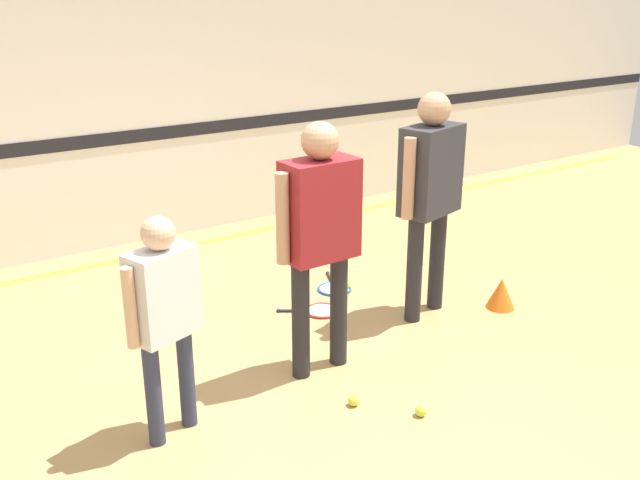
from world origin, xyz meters
name	(u,v)px	position (x,y,z in m)	size (l,w,h in m)	color
ground_plane	(311,396)	(0.00, 0.00, 0.00)	(16.00, 16.00, 0.00)	tan
wall_back	(109,74)	(0.00, 3.25, 1.60)	(16.00, 0.07, 3.20)	silver
floor_stripe	(141,255)	(0.00, 2.84, 0.00)	(14.40, 0.10, 0.01)	yellow
person_instructor	(320,223)	(0.23, 0.25, 0.99)	(0.61, 0.26, 1.61)	#232328
person_student_left	(164,305)	(-0.84, 0.11, 0.78)	(0.46, 0.29, 1.26)	#2D334C
person_student_right	(430,182)	(1.34, 0.49, 1.02)	(0.61, 0.36, 1.66)	#232328
racket_spare_on_floor	(334,288)	(1.04, 1.24, 0.01)	(0.37, 0.51, 0.03)	blue
racket_second_spare	(319,311)	(0.70, 0.95, 0.01)	(0.48, 0.38, 0.03)	red
tennis_ball_near_instructor	(354,401)	(0.15, -0.22, 0.03)	(0.07, 0.07, 0.07)	#CCE038
tennis_ball_by_spare_racket	(347,285)	(1.12, 1.18, 0.03)	(0.07, 0.07, 0.07)	#CCE038
tennis_ball_stray_left	(421,411)	(0.41, -0.53, 0.03)	(0.07, 0.07, 0.07)	#CCE038
training_cone	(501,293)	(1.89, 0.24, 0.12)	(0.22, 0.22, 0.24)	orange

